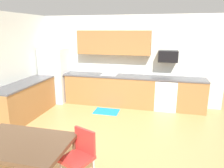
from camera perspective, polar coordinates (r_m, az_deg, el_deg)
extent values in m
plane|color=tan|center=(4.54, -3.12, -15.48)|extent=(12.00, 12.00, 0.00)
cube|color=silver|center=(6.58, 3.45, 6.47)|extent=(5.80, 0.10, 2.70)
cube|color=olive|center=(6.51, -0.50, -1.70)|extent=(2.74, 0.60, 0.90)
cube|color=olive|center=(6.38, 20.68, -3.01)|extent=(0.81, 0.60, 0.90)
cube|color=olive|center=(6.01, -22.39, -4.24)|extent=(0.60, 2.00, 0.90)
cube|color=#4C4C51|center=(6.31, 2.81, 2.17)|extent=(4.80, 0.64, 0.04)
cube|color=#4C4C51|center=(5.88, -22.82, 0.11)|extent=(0.64, 2.00, 0.04)
cube|color=olive|center=(6.37, 0.45, 11.20)|extent=(2.20, 0.34, 0.70)
cube|color=white|center=(6.99, -15.15, 2.35)|extent=(0.76, 0.70, 1.71)
cube|color=white|center=(6.33, 14.36, -2.75)|extent=(0.60, 0.60, 0.88)
cube|color=black|center=(6.21, 14.62, 1.27)|extent=(0.60, 0.60, 0.03)
cube|color=black|center=(6.20, 14.99, 7.30)|extent=(0.54, 0.36, 0.32)
cube|color=#A5A8AD|center=(6.41, -0.77, 2.01)|extent=(0.48, 0.40, 0.14)
cylinder|color=#B2B5BA|center=(6.55, -0.38, 3.71)|extent=(0.02, 0.02, 0.24)
cube|color=brown|center=(3.36, -23.64, -14.58)|extent=(1.40, 0.90, 0.06)
cylinder|color=brown|center=(4.16, -27.08, -14.86)|extent=(0.05, 0.05, 0.67)
cylinder|color=brown|center=(3.53, -10.15, -18.90)|extent=(0.05, 0.05, 0.67)
cube|color=red|center=(3.27, -9.49, -19.43)|extent=(0.52, 0.52, 0.05)
cube|color=red|center=(3.28, -7.35, -15.19)|extent=(0.37, 0.18, 0.40)
cylinder|color=#B2B2B7|center=(3.61, -9.35, -20.44)|extent=(0.03, 0.03, 0.42)
cube|color=#198CBF|center=(6.05, -1.51, -7.46)|extent=(0.70, 0.50, 0.01)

